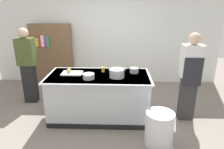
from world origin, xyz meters
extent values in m
plane|color=slate|center=(0.00, 0.00, 0.00)|extent=(10.00, 10.00, 0.00)
cube|color=white|center=(0.00, 2.10, 1.50)|extent=(6.40, 0.12, 3.00)
cube|color=#B7BABF|center=(0.00, 0.00, 0.45)|extent=(1.90, 0.90, 0.90)
cube|color=#B7BABF|center=(0.00, 0.00, 0.89)|extent=(1.98, 0.98, 0.03)
cube|color=black|center=(0.00, -0.46, 0.05)|extent=(1.90, 0.01, 0.10)
cube|color=silver|center=(-0.53, 0.08, 0.91)|extent=(0.40, 0.28, 0.02)
sphere|color=tan|center=(-0.59, 0.07, 0.97)|extent=(0.09, 0.09, 0.09)
cylinder|color=#B7BABF|center=(0.35, -0.10, 0.98)|extent=(0.28, 0.28, 0.16)
cube|color=black|center=(0.20, -0.10, 1.04)|extent=(0.04, 0.02, 0.01)
cube|color=black|center=(0.51, -0.10, 1.04)|extent=(0.04, 0.02, 0.01)
cylinder|color=#99999E|center=(0.69, 0.18, 0.95)|extent=(0.18, 0.18, 0.10)
cube|color=black|center=(0.59, 0.18, 0.98)|extent=(0.04, 0.02, 0.01)
cube|color=black|center=(0.79, 0.18, 0.98)|extent=(0.04, 0.02, 0.01)
cylinder|color=#B7BABF|center=(-0.16, -0.20, 0.95)|extent=(0.22, 0.22, 0.10)
cylinder|color=yellow|center=(0.07, 0.21, 0.95)|extent=(0.07, 0.07, 0.10)
cylinder|color=silver|center=(1.05, -0.81, 0.28)|extent=(0.46, 0.46, 0.56)
cube|color=#303030|center=(1.73, 0.01, 0.45)|extent=(0.28, 0.20, 0.90)
cube|color=silver|center=(1.73, 0.01, 1.20)|extent=(0.38, 0.24, 0.60)
sphere|color=#D3AA8C|center=(1.73, 0.01, 1.61)|extent=(0.22, 0.22, 0.22)
cube|color=#232328|center=(1.73, -0.12, 1.02)|extent=(0.34, 0.02, 0.54)
cube|color=black|center=(-1.67, 0.66, 0.45)|extent=(0.28, 0.20, 0.90)
cube|color=#424E25|center=(-1.67, 0.66, 1.20)|extent=(0.38, 0.24, 0.60)
sphere|color=#D3AA8C|center=(-1.67, 0.66, 1.61)|extent=(0.22, 0.22, 0.22)
cube|color=brown|center=(-1.48, 1.80, 0.85)|extent=(1.10, 0.28, 1.70)
cube|color=orange|center=(-1.91, 1.64, 1.25)|extent=(0.08, 0.03, 0.26)
cube|color=yellow|center=(-1.81, 1.64, 1.23)|extent=(0.09, 0.03, 0.23)
cube|color=red|center=(-1.73, 1.64, 1.27)|extent=(0.06, 0.03, 0.31)
cube|color=white|center=(-1.65, 1.64, 1.27)|extent=(0.08, 0.03, 0.30)
cube|color=purple|center=(-1.56, 1.64, 1.25)|extent=(0.05, 0.03, 0.28)
cube|color=green|center=(-1.50, 1.64, 1.25)|extent=(0.05, 0.03, 0.28)
camera|label=1|loc=(0.39, -3.67, 2.19)|focal=32.63mm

